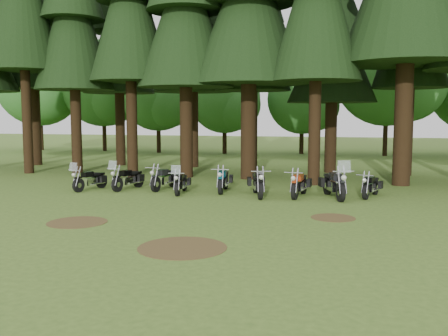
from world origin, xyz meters
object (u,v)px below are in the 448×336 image
at_px(motorcycle_6, 299,185).
at_px(motorcycle_8, 371,187).
at_px(motorcycle_3, 181,183).
at_px(motorcycle_5, 258,184).
at_px(motorcycle_1, 128,179).
at_px(motorcycle_4, 223,181).
at_px(motorcycle_0, 90,180).
at_px(motorcycle_7, 334,185).
at_px(motorcycle_2, 165,179).

height_order(motorcycle_6, motorcycle_8, motorcycle_6).
distance_m(motorcycle_3, motorcycle_5, 3.19).
distance_m(motorcycle_1, motorcycle_4, 4.18).
distance_m(motorcycle_1, motorcycle_6, 7.40).
xyz_separation_m(motorcycle_0, motorcycle_6, (8.92, 0.39, 0.04)).
bearing_deg(motorcycle_3, motorcycle_6, -2.58).
bearing_deg(motorcycle_3, motorcycle_0, 173.88).
xyz_separation_m(motorcycle_6, motorcycle_8, (2.75, 0.56, -0.05)).
bearing_deg(motorcycle_7, motorcycle_1, 160.37).
relative_size(motorcycle_1, motorcycle_7, 0.86).
distance_m(motorcycle_1, motorcycle_2, 1.60).
relative_size(motorcycle_4, motorcycle_7, 0.89).
xyz_separation_m(motorcycle_5, motorcycle_6, (1.63, 0.26, -0.02)).
distance_m(motorcycle_5, motorcycle_8, 4.46).
height_order(motorcycle_6, motorcycle_7, motorcycle_7).
height_order(motorcycle_2, motorcycle_8, motorcycle_2).
height_order(motorcycle_0, motorcycle_6, motorcycle_0).
height_order(motorcycle_5, motorcycle_8, motorcycle_5).
bearing_deg(motorcycle_6, motorcycle_2, -177.56).
height_order(motorcycle_1, motorcycle_3, motorcycle_1).
height_order(motorcycle_5, motorcycle_7, motorcycle_7).
bearing_deg(motorcycle_4, motorcycle_7, -13.33).
bearing_deg(motorcycle_7, motorcycle_0, 163.49).
distance_m(motorcycle_0, motorcycle_7, 10.27).
bearing_deg(motorcycle_8, motorcycle_2, -162.23).
bearing_deg(motorcycle_1, motorcycle_4, 19.20).
bearing_deg(motorcycle_6, motorcycle_5, -163.31).
bearing_deg(motorcycle_1, motorcycle_2, 28.19).
xyz_separation_m(motorcycle_6, motorcycle_7, (1.34, -0.04, 0.06)).
distance_m(motorcycle_3, motorcycle_6, 4.83).
bearing_deg(motorcycle_2, motorcycle_7, 4.39).
xyz_separation_m(motorcycle_3, motorcycle_6, (4.82, 0.35, 0.04)).
bearing_deg(motorcycle_7, motorcycle_5, 165.66).
xyz_separation_m(motorcycle_2, motorcycle_8, (8.61, 0.01, -0.04)).
distance_m(motorcycle_1, motorcycle_7, 8.74).
height_order(motorcycle_0, motorcycle_7, motorcycle_7).
bearing_deg(motorcycle_1, motorcycle_3, 2.80).
height_order(motorcycle_0, motorcycle_5, motorcycle_0).
bearing_deg(motorcycle_1, motorcycle_7, 12.24).
distance_m(motorcycle_5, motorcycle_7, 2.97).
height_order(motorcycle_1, motorcycle_8, motorcycle_1).
height_order(motorcycle_2, motorcycle_3, motorcycle_3).
distance_m(motorcycle_0, motorcycle_3, 4.10).
bearing_deg(motorcycle_1, motorcycle_0, -147.47).
bearing_deg(motorcycle_8, motorcycle_0, -157.69).
height_order(motorcycle_0, motorcycle_2, motorcycle_0).
height_order(motorcycle_7, motorcycle_8, motorcycle_7).
bearing_deg(motorcycle_6, motorcycle_7, 5.87).
bearing_deg(motorcycle_6, motorcycle_1, -173.32).
distance_m(motorcycle_4, motorcycle_5, 1.81).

